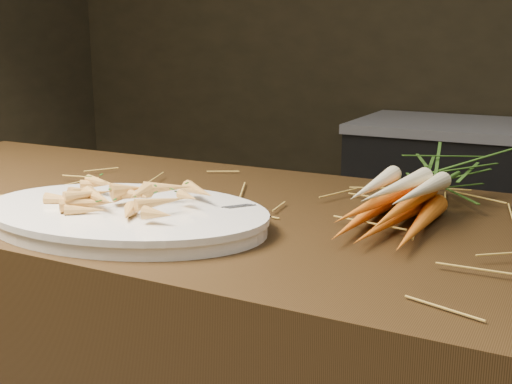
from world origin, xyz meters
TOP-DOWN VIEW (x-y plane):
  - straw_bedding at (0.00, 0.30)m, footprint 1.40×0.60m
  - root_veg_bunch at (0.07, 0.44)m, footprint 0.19×0.52m
  - serving_platter at (-0.33, 0.13)m, footprint 0.51×0.37m
  - roasted_veg_heap at (-0.33, 0.13)m, footprint 0.25×0.19m
  - serving_fork at (-0.16, 0.12)m, footprint 0.12×0.15m

SIDE VIEW (x-z plane):
  - straw_bedding at x=0.00m, z-range 0.90..0.92m
  - serving_platter at x=-0.33m, z-range 0.90..0.93m
  - serving_fork at x=-0.16m, z-range 0.93..0.93m
  - root_veg_bunch at x=0.07m, z-range 0.90..0.99m
  - roasted_veg_heap at x=-0.33m, z-range 0.93..0.98m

